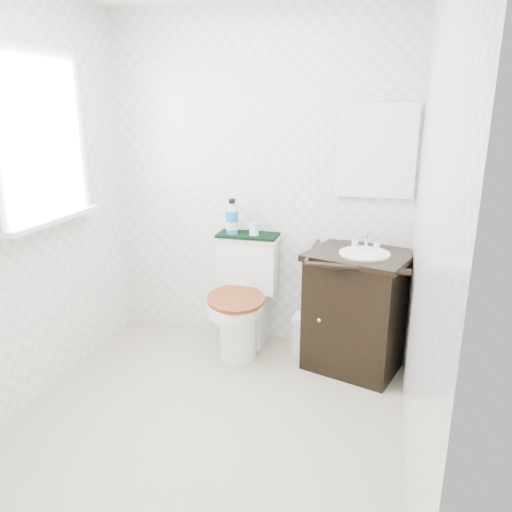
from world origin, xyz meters
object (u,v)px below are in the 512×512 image
at_px(vanity, 357,308).
at_px(trash_bin, 307,335).
at_px(mouthwash_bottle, 232,218).
at_px(toilet, 243,302).
at_px(cup, 254,229).

xyz_separation_m(vanity, trash_bin, (-0.34, 0.07, -0.28)).
relative_size(vanity, mouthwash_bottle, 3.59).
distance_m(toilet, trash_bin, 0.52).
distance_m(vanity, cup, 0.91).
xyz_separation_m(toilet, trash_bin, (0.48, 0.00, -0.21)).
relative_size(toilet, vanity, 0.90).
bearing_deg(toilet, cup, 63.26).
bearing_deg(cup, toilet, -116.74).
relative_size(trash_bin, cup, 3.36).
height_order(trash_bin, mouthwash_bottle, mouthwash_bottle).
bearing_deg(trash_bin, cup, 166.91).
relative_size(vanity, trash_bin, 3.06).
xyz_separation_m(toilet, vanity, (0.82, -0.06, 0.07)).
bearing_deg(toilet, vanity, -4.39).
relative_size(toilet, mouthwash_bottle, 3.24).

